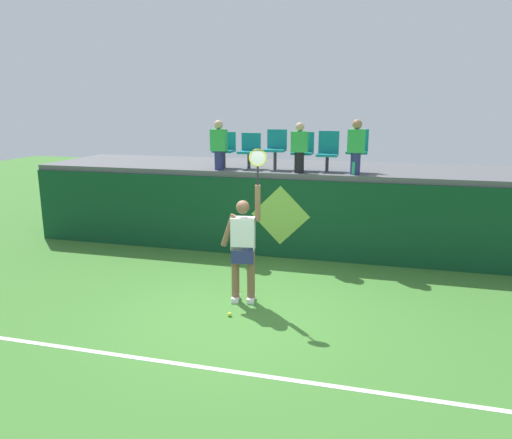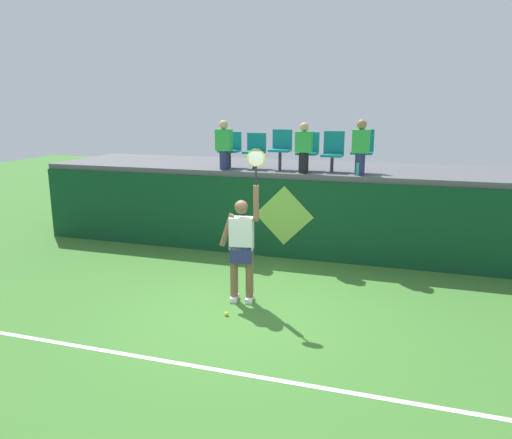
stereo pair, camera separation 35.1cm
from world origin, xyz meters
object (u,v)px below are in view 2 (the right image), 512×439
at_px(water_bottle, 358,169).
at_px(stadium_chair_0, 230,148).
at_px(tennis_player, 242,245).
at_px(stadium_chair_3, 308,150).
at_px(stadium_chair_4, 333,150).
at_px(stadium_chair_5, 362,149).
at_px(spectator_1, 304,147).
at_px(stadium_chair_2, 281,147).
at_px(stadium_chair_1, 255,149).
at_px(spectator_0, 224,144).
at_px(tennis_ball, 226,314).
at_px(spectator_2, 361,146).

xyz_separation_m(water_bottle, stadium_chair_0, (-2.91, 0.48, 0.31)).
xyz_separation_m(tennis_player, stadium_chair_3, (0.42, 3.20, 1.29)).
bearing_deg(stadium_chair_4, stadium_chair_3, -179.34).
distance_m(tennis_player, stadium_chair_5, 3.81).
distance_m(stadium_chair_0, spectator_1, 1.84).
xyz_separation_m(stadium_chair_2, stadium_chair_3, (0.60, 0.00, -0.04)).
relative_size(stadium_chair_5, spectator_1, 0.86).
bearing_deg(stadium_chair_1, spectator_0, -145.09).
relative_size(stadium_chair_2, spectator_1, 0.83).
bearing_deg(stadium_chair_4, tennis_player, -106.57).
bearing_deg(spectator_0, tennis_ball, -68.82).
bearing_deg(spectator_0, stadium_chair_3, 12.99).
xyz_separation_m(stadium_chair_2, spectator_2, (1.76, -0.41, 0.09)).
relative_size(stadium_chair_0, stadium_chair_1, 1.02).
xyz_separation_m(stadium_chair_1, stadium_chair_2, (0.60, 0.00, 0.06)).
relative_size(water_bottle, stadium_chair_0, 0.33).
height_order(stadium_chair_1, spectator_1, spectator_1).
xyz_separation_m(stadium_chair_1, stadium_chair_3, (1.20, 0.00, 0.02)).
distance_m(water_bottle, stadium_chair_4, 0.83).
relative_size(tennis_ball, spectator_2, 0.06).
xyz_separation_m(tennis_player, spectator_1, (0.42, 2.75, 1.38)).
bearing_deg(tennis_player, spectator_2, 60.68).
bearing_deg(tennis_player, spectator_1, 81.42).
bearing_deg(stadium_chair_4, stadium_chair_1, -179.70).
relative_size(tennis_ball, stadium_chair_1, 0.08).
bearing_deg(stadium_chair_1, stadium_chair_2, 0.18).
relative_size(water_bottle, stadium_chair_4, 0.31).
height_order(stadium_chair_1, stadium_chair_3, stadium_chair_3).
distance_m(tennis_ball, stadium_chair_2, 4.46).
relative_size(stadium_chair_0, stadium_chair_5, 0.89).
relative_size(water_bottle, stadium_chair_2, 0.31).
xyz_separation_m(tennis_player, water_bottle, (1.54, 2.72, 0.97)).
bearing_deg(stadium_chair_0, stadium_chair_1, 0.02).
xyz_separation_m(tennis_ball, water_bottle, (1.59, 3.36, 1.91)).
distance_m(tennis_player, spectator_2, 3.51).
distance_m(stadium_chair_1, stadium_chair_2, 0.60).
height_order(stadium_chair_0, stadium_chair_2, stadium_chair_2).
xyz_separation_m(tennis_ball, stadium_chair_3, (0.46, 3.84, 2.23)).
xyz_separation_m(stadium_chair_3, spectator_1, (0.00, -0.45, 0.09)).
bearing_deg(water_bottle, stadium_chair_0, 170.63).
relative_size(stadium_chair_3, spectator_0, 0.76).
height_order(stadium_chair_0, stadium_chair_4, stadium_chair_4).
xyz_separation_m(stadium_chair_0, stadium_chair_1, (0.59, 0.00, -0.01)).
relative_size(stadium_chair_2, stadium_chair_4, 1.02).
bearing_deg(stadium_chair_0, spectator_0, -90.00).
relative_size(stadium_chair_2, spectator_2, 0.78).
relative_size(tennis_player, tennis_ball, 38.47).
distance_m(water_bottle, stadium_chair_0, 2.97).
bearing_deg(water_bottle, spectator_0, 178.59).
height_order(stadium_chair_5, spectator_1, spectator_1).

